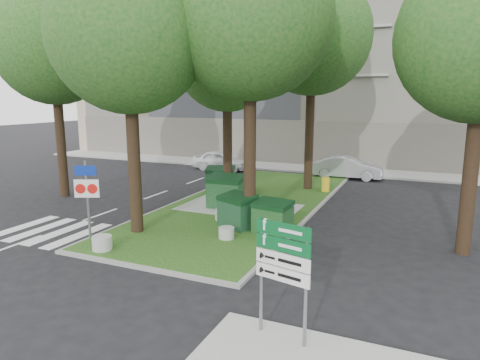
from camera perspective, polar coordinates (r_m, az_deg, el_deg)
The scene contains 23 objects.
ground at distance 13.09m, azimuth -14.84°, elevation -10.94°, with size 120.00×120.00×0.00m, color black.
median_island at distance 19.44m, azimuth 1.11°, elevation -3.14°, with size 6.00×16.00×0.12m, color #144012.
median_kerb at distance 19.44m, azimuth 1.11°, elevation -3.17°, with size 6.30×16.30×0.10m, color gray.
building_sidewalk at distance 29.35m, azimuth 8.10°, elevation 1.58°, with size 42.00×3.00×0.12m, color #999993.
zebra_crossing at distance 16.54m, azimuth -21.89°, elevation -6.70°, with size 5.00×3.00×0.01m, color silver.
apartment_building at distance 36.38m, azimuth 11.77°, elevation 15.81°, with size 41.00×12.00×16.00m, color tan.
tree_median_near_left at distance 15.26m, azimuth -14.38°, elevation 20.14°, with size 5.20×5.20×10.53m.
tree_median_near_right at distance 15.39m, azimuth 1.82°, elevation 22.91°, with size 5.60×5.60×11.46m.
tree_median_mid at distance 20.50m, azimuth -1.44°, elevation 17.08°, with size 4.80×4.80×9.99m.
tree_median_far at distance 22.42m, azimuth 9.95°, elevation 19.86°, with size 5.80×5.80×11.93m.
tree_street_left at distance 22.53m, azimuth -23.48°, elevation 17.38°, with size 5.40×5.40×11.00m.
dumpster_a at distance 21.44m, azimuth -2.66°, elevation 0.05°, with size 1.62×1.36×1.29m.
dumpster_b at distance 18.40m, azimuth -1.85°, elevation -1.56°, with size 1.61×1.18×1.43m.
dumpster_c at distance 15.64m, azimuth -0.35°, elevation -4.14°, with size 1.61×1.41×1.25m.
dumpster_d at distance 14.95m, azimuth 4.35°, elevation -5.00°, with size 1.43×1.12×1.20m.
bollard_left at distance 14.14m, azimuth -17.90°, elevation -7.98°, with size 0.61×0.61×0.43m, color #AAABA6.
bollard_right at distance 14.52m, azimuth -1.82°, elevation -7.05°, with size 0.53×0.53×0.38m, color #A0A09B.
bollard_mid at distance 16.66m, azimuth -2.32°, elevation -4.61°, with size 0.59×0.59×0.42m, color #A2A19D.
litter_bin at distance 22.00m, azimuth 11.34°, elevation -0.58°, with size 0.40×0.40×0.71m, color gold.
traffic_sign_pole at distance 15.14m, azimuth -19.71°, elevation -1.24°, with size 0.77×0.37×2.75m.
directional_sign at distance 8.37m, azimuth 5.79°, elevation -10.89°, with size 1.16×0.31×2.37m.
car_white at distance 28.63m, azimuth -2.56°, elevation 2.63°, with size 1.52×3.79×1.29m, color white.
car_silver at distance 26.35m, azimuth 14.16°, elevation 1.63°, with size 1.42×4.08×1.34m, color #ABACB4.
Camera 1 is at (7.72, -9.41, 4.81)m, focal length 32.00 mm.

